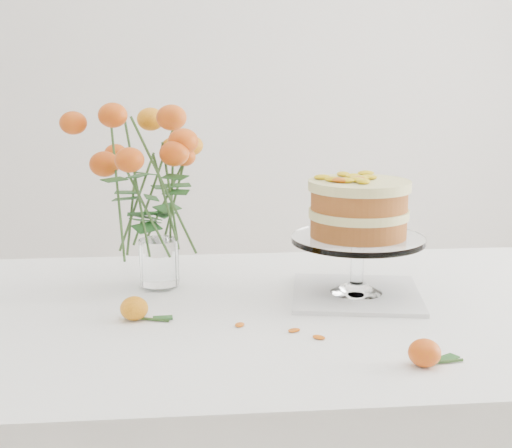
{
  "coord_description": "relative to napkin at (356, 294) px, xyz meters",
  "views": [
    {
      "loc": [
        -0.21,
        -1.4,
        1.23
      ],
      "look_at": [
        -0.07,
        0.12,
        0.91
      ],
      "focal_mm": 50.0,
      "sensor_mm": 36.0,
      "label": 1
    }
  ],
  "objects": [
    {
      "name": "napkin",
      "position": [
        0.0,
        0.0,
        0.0
      ],
      "size": [
        0.32,
        0.32,
        0.01
      ],
      "primitive_type": "cube",
      "rotation": [
        0.0,
        0.0,
        -0.17
      ],
      "color": "white",
      "rests_on": "table"
    },
    {
      "name": "loose_rose_far",
      "position": [
        0.02,
        -0.38,
        0.02
      ],
      "size": [
        0.1,
        0.05,
        0.05
      ],
      "rotation": [
        0.0,
        0.0,
        0.13
      ],
      "color": "#CF5A0A",
      "rests_on": "table"
    },
    {
      "name": "rose_vase",
      "position": [
        -0.43,
        0.11,
        0.26
      ],
      "size": [
        0.34,
        0.34,
        0.45
      ],
      "rotation": [
        0.0,
        0.0,
        0.21
      ],
      "color": "white",
      "rests_on": "table"
    },
    {
      "name": "table",
      "position": [
        -0.15,
        -0.06,
        -0.09
      ],
      "size": [
        1.43,
        0.93,
        0.76
      ],
      "color": "tan",
      "rests_on": "ground"
    },
    {
      "name": "stray_petal_b",
      "position": [
        -0.17,
        -0.2,
        -0.0
      ],
      "size": [
        0.03,
        0.02,
        0.0
      ],
      "primitive_type": "ellipsoid",
      "color": "yellow",
      "rests_on": "table"
    },
    {
      "name": "loose_rose_near",
      "position": [
        -0.47,
        -0.11,
        0.02
      ],
      "size": [
        0.1,
        0.06,
        0.05
      ],
      "rotation": [
        0.0,
        0.0,
        -0.33
      ],
      "color": "orange",
      "rests_on": "table"
    },
    {
      "name": "stray_petal_c",
      "position": [
        -0.13,
        -0.24,
        -0.0
      ],
      "size": [
        0.03,
        0.02,
        0.0
      ],
      "primitive_type": "ellipsoid",
      "color": "yellow",
      "rests_on": "table"
    },
    {
      "name": "cake_stand",
      "position": [
        -0.0,
        0.0,
        0.18
      ],
      "size": [
        0.29,
        0.29,
        0.26
      ],
      "rotation": [
        0.0,
        0.0,
        0.07
      ],
      "color": "white",
      "rests_on": "napkin"
    },
    {
      "name": "stray_petal_a",
      "position": [
        -0.27,
        -0.16,
        -0.0
      ],
      "size": [
        0.03,
        0.02,
        0.0
      ],
      "primitive_type": "ellipsoid",
      "color": "yellow",
      "rests_on": "table"
    }
  ]
}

